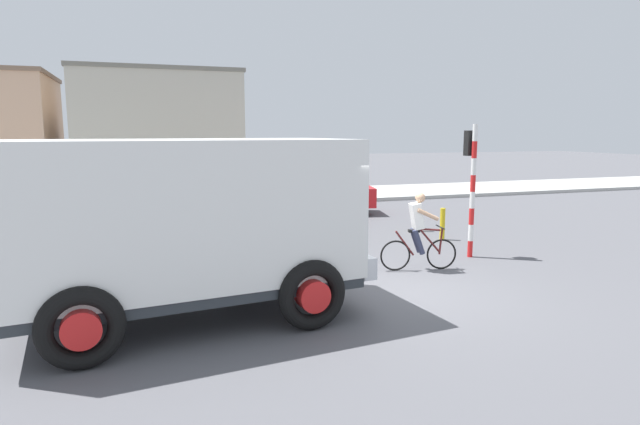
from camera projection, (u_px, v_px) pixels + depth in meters
ground_plane at (395, 292)px, 10.02m from camera, size 120.00×120.00×0.00m
sidewalk_far at (248, 198)px, 23.71m from camera, size 80.00×5.00×0.16m
truck_foreground at (188, 218)px, 8.33m from camera, size 5.66×3.27×2.90m
cyclist at (419, 231)px, 11.48m from camera, size 1.70×0.56×1.72m
traffic_light_pole at (472, 172)px, 12.59m from camera, size 0.24×0.43×3.20m
car_red_near at (197, 197)px, 18.03m from camera, size 4.02×1.92×1.60m
car_white_mid at (10, 217)px, 13.71m from camera, size 4.30×2.67×1.60m
car_far_side at (320, 192)px, 19.42m from camera, size 4.27×2.49×1.60m
pedestrian_near_kerb at (96, 202)px, 16.49m from camera, size 0.34×0.22×1.62m
bollard_near at (442, 224)px, 14.81m from camera, size 0.14×0.14×0.90m
bollard_far at (418, 217)px, 16.12m from camera, size 0.14×0.14×0.90m
building_mid_block at (159, 131)px, 27.49m from camera, size 8.24×5.35×6.15m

